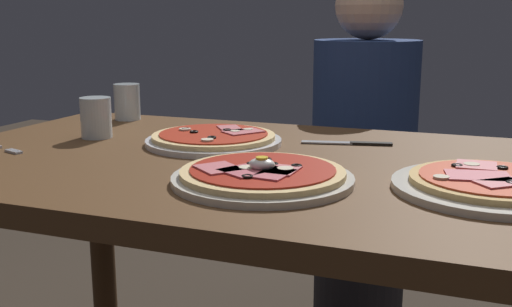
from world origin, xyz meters
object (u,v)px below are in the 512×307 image
Objects in this scene: knife at (353,143)px; pizza_across_left at (214,139)px; dining_table at (241,217)px; diner_person at (362,176)px; pizza_foreground at (262,176)px; pizza_across_right at (491,184)px; water_glass_near at (127,104)px; water_glass_far at (96,120)px.

pizza_across_left is at bearing -159.87° from knife.
dining_table is 0.77m from diner_person.
pizza_foreground is 0.98× the size of pizza_across_right.
pizza_foreground is 0.74m from water_glass_near.
knife is at bearing 134.56° from pizza_across_right.
knife reaches higher than dining_table.
water_glass_far is at bearing 54.64° from diner_person.
pizza_across_right is 1.00m from water_glass_near.
diner_person is (-0.00, 0.92, -0.23)m from pizza_foreground.
diner_person is at bearing 38.33° from water_glass_near.
dining_table is 0.48m from pizza_across_right.
water_glass_far is at bearing -174.84° from pizza_across_left.
water_glass_near is 0.49× the size of knife.
knife is (0.18, 0.20, 0.12)m from dining_table.
water_glass_near is at bearing 106.55° from water_glass_far.
pizza_foreground is 3.30× the size of water_glass_far.
pizza_across_left is at bearing 72.79° from diner_person.
pizza_foreground is (0.10, -0.16, 0.13)m from dining_table.
pizza_foreground is at bearing -101.93° from knife.
pizza_across_right is at bearing 113.03° from diner_person.
pizza_across_left reaches higher than knife.
diner_person reaches higher than pizza_foreground.
pizza_foreground is 0.37m from knife.
diner_person is at bearing 113.03° from pizza_across_right.
pizza_across_left is at bearing 5.16° from water_glass_far.
water_glass_far is 0.08× the size of diner_person.
pizza_across_right is at bearing -23.46° from water_glass_near.
dining_table is at bearing -131.29° from knife.
diner_person reaches higher than dining_table.
pizza_foreground reaches higher than knife.
pizza_across_left reaches higher than dining_table.
diner_person is at bearing 82.42° from dining_table.
water_glass_far is (0.07, -0.24, -0.00)m from water_glass_near.
water_glass_far is (-0.49, 0.23, 0.03)m from pizza_foreground.
dining_table is at bearing 82.42° from diner_person.
water_glass_near is 0.08× the size of diner_person.
pizza_foreground is 0.95m from diner_person.
water_glass_far is 0.47× the size of knife.
knife is at bearing 78.07° from pizza_foreground.
pizza_across_left is at bearing 128.54° from pizza_foreground.
water_glass_far reaches higher than pizza_across_right.
dining_table is 0.42m from water_glass_far.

